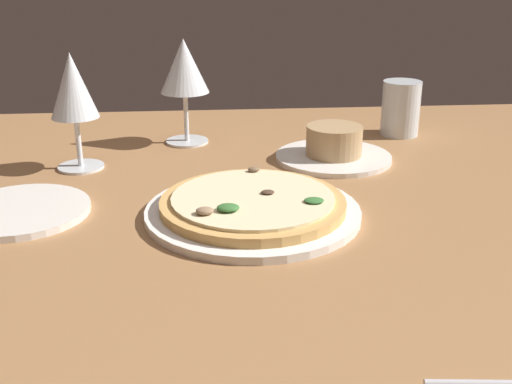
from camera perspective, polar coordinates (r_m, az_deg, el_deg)
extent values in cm
cube|color=#996B42|center=(79.38, 0.28, -3.27)|extent=(150.00, 110.00, 4.00)
cylinder|color=white|center=(77.65, -0.29, -1.83)|extent=(26.68, 26.68, 1.00)
cylinder|color=tan|center=(77.23, -0.29, -1.07)|extent=(22.97, 22.97, 1.20)
cylinder|color=beige|center=(76.93, -0.29, -0.52)|extent=(20.11, 20.11, 0.40)
ellipsoid|color=#4C3828|center=(77.81, 1.06, 0.05)|extent=(1.66, 1.36, 0.42)
ellipsoid|color=brown|center=(85.32, -0.30, 2.07)|extent=(1.62, 1.19, 0.64)
ellipsoid|color=#387033|center=(75.33, 5.30, -0.76)|extent=(2.40, 2.05, 0.43)
ellipsoid|color=#387033|center=(72.54, -2.55, -1.43)|extent=(2.65, 2.18, 0.76)
ellipsoid|color=#937556|center=(71.78, -4.67, -1.72)|extent=(2.07, 1.73, 0.80)
cylinder|color=silver|center=(99.36, 7.04, 3.16)|extent=(18.13, 18.13, 0.80)
cylinder|color=tan|center=(98.56, 7.11, 4.66)|extent=(8.72, 8.72, 4.64)
cylinder|color=silver|center=(108.41, -6.28, 4.61)|extent=(7.23, 7.23, 0.40)
cylinder|color=silver|center=(107.27, -6.37, 6.83)|extent=(0.80, 0.80, 8.28)
cone|color=silver|center=(105.50, -6.56, 11.34)|extent=(8.09, 8.09, 8.82)
cone|color=#5B0F19|center=(105.96, -6.50, 9.98)|extent=(3.08, 3.08, 3.73)
cylinder|color=silver|center=(98.48, -15.61, 2.23)|extent=(6.89, 6.89, 0.40)
cylinder|color=silver|center=(97.32, -15.83, 4.42)|extent=(0.80, 0.80, 7.48)
cone|color=silver|center=(95.36, -16.34, 9.29)|extent=(6.94, 6.94, 9.43)
cone|color=maroon|center=(95.98, -16.15, 7.52)|extent=(2.23, 2.23, 3.36)
cylinder|color=silver|center=(114.23, 13.01, 7.43)|extent=(6.70, 6.70, 9.57)
cylinder|color=silver|center=(114.51, 12.96, 6.84)|extent=(6.17, 6.17, 7.14)
cylinder|color=silver|center=(83.46, -20.65, -1.61)|extent=(17.16, 17.16, 0.90)
cylinder|color=silver|center=(52.18, 20.33, -16.08)|extent=(9.55, 1.64, 0.70)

